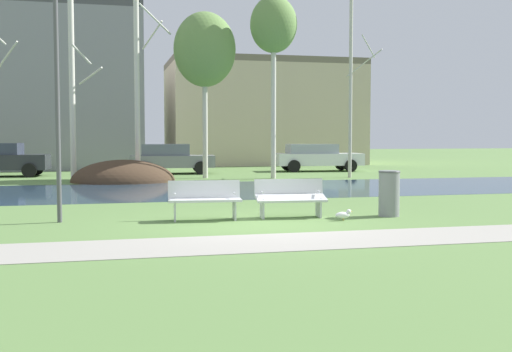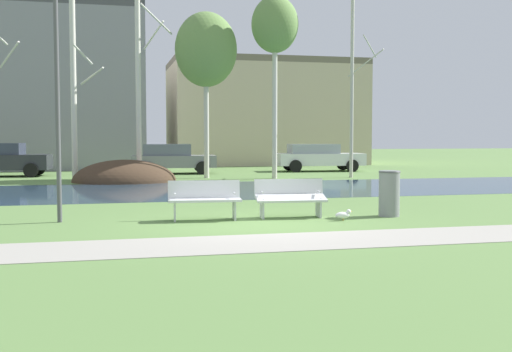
{
  "view_description": "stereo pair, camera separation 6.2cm",
  "coord_description": "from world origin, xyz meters",
  "px_view_note": "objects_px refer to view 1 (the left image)",
  "views": [
    {
      "loc": [
        -3.06,
        -12.6,
        1.86
      ],
      "look_at": [
        0.29,
        1.29,
        0.93
      ],
      "focal_mm": 43.47,
      "sensor_mm": 36.0,
      "label": 1
    },
    {
      "loc": [
        -3.0,
        -12.62,
        1.86
      ],
      "look_at": [
        0.29,
        1.29,
        0.93
      ],
      "focal_mm": 43.47,
      "sensor_mm": 36.0,
      "label": 2
    }
  ],
  "objects_px": {
    "bench_left": "(205,199)",
    "trash_bin": "(389,193)",
    "seagull": "(343,215)",
    "parked_van_nearest_dark": "(1,159)",
    "streetlamp": "(56,35)",
    "parked_hatch_third_white": "(317,157)",
    "parked_sedan_second_grey": "(170,158)",
    "bench_right": "(290,197)"
  },
  "relations": [
    {
      "from": "parked_van_nearest_dark",
      "to": "parked_hatch_third_white",
      "type": "relative_size",
      "value": 0.89
    },
    {
      "from": "streetlamp",
      "to": "parked_van_nearest_dark",
      "type": "xyz_separation_m",
      "value": [
        -3.73,
        16.45,
        -3.18
      ]
    },
    {
      "from": "bench_left",
      "to": "parked_sedan_second_grey",
      "type": "relative_size",
      "value": 0.39
    },
    {
      "from": "parked_sedan_second_grey",
      "to": "bench_right",
      "type": "bearing_deg",
      "value": -86.63
    },
    {
      "from": "bench_left",
      "to": "trash_bin",
      "type": "distance_m",
      "value": 4.27
    },
    {
      "from": "streetlamp",
      "to": "parked_sedan_second_grey",
      "type": "height_order",
      "value": "streetlamp"
    },
    {
      "from": "bench_left",
      "to": "trash_bin",
      "type": "bearing_deg",
      "value": -4.42
    },
    {
      "from": "bench_left",
      "to": "seagull",
      "type": "bearing_deg",
      "value": -14.87
    },
    {
      "from": "trash_bin",
      "to": "parked_van_nearest_dark",
      "type": "relative_size",
      "value": 0.25
    },
    {
      "from": "parked_sedan_second_grey",
      "to": "bench_left",
      "type": "bearing_deg",
      "value": -93.2
    },
    {
      "from": "parked_van_nearest_dark",
      "to": "streetlamp",
      "type": "bearing_deg",
      "value": -77.23
    },
    {
      "from": "bench_left",
      "to": "parked_van_nearest_dark",
      "type": "relative_size",
      "value": 0.4
    },
    {
      "from": "trash_bin",
      "to": "streetlamp",
      "type": "xyz_separation_m",
      "value": [
        -7.35,
        0.71,
        3.44
      ]
    },
    {
      "from": "parked_hatch_third_white",
      "to": "seagull",
      "type": "bearing_deg",
      "value": -107.39
    },
    {
      "from": "trash_bin",
      "to": "parked_hatch_third_white",
      "type": "distance_m",
      "value": 18.43
    },
    {
      "from": "trash_bin",
      "to": "parked_van_nearest_dark",
      "type": "distance_m",
      "value": 20.43
    },
    {
      "from": "trash_bin",
      "to": "parked_sedan_second_grey",
      "type": "height_order",
      "value": "parked_sedan_second_grey"
    },
    {
      "from": "bench_left",
      "to": "seagull",
      "type": "distance_m",
      "value": 3.08
    },
    {
      "from": "bench_right",
      "to": "parked_hatch_third_white",
      "type": "bearing_deg",
      "value": 69.02
    },
    {
      "from": "streetlamp",
      "to": "parked_hatch_third_white",
      "type": "height_order",
      "value": "streetlamp"
    },
    {
      "from": "seagull",
      "to": "parked_van_nearest_dark",
      "type": "distance_m",
      "value": 20.16
    },
    {
      "from": "parked_hatch_third_white",
      "to": "parked_sedan_second_grey",
      "type": "bearing_deg",
      "value": -177.04
    },
    {
      "from": "bench_right",
      "to": "parked_van_nearest_dark",
      "type": "distance_m",
      "value": 18.99
    },
    {
      "from": "trash_bin",
      "to": "parked_van_nearest_dark",
      "type": "bearing_deg",
      "value": 122.85
    },
    {
      "from": "parked_van_nearest_dark",
      "to": "bench_left",
      "type": "bearing_deg",
      "value": -67.94
    },
    {
      "from": "bench_left",
      "to": "parked_van_nearest_dark",
      "type": "height_order",
      "value": "parked_van_nearest_dark"
    },
    {
      "from": "bench_right",
      "to": "parked_van_nearest_dark",
      "type": "relative_size",
      "value": 0.4
    },
    {
      "from": "seagull",
      "to": "parked_hatch_third_white",
      "type": "bearing_deg",
      "value": 72.61
    },
    {
      "from": "parked_van_nearest_dark",
      "to": "parked_hatch_third_white",
      "type": "bearing_deg",
      "value": 2.66
    },
    {
      "from": "bench_left",
      "to": "trash_bin",
      "type": "relative_size",
      "value": 1.55
    },
    {
      "from": "seagull",
      "to": "trash_bin",
      "type": "bearing_deg",
      "value": 19.26
    },
    {
      "from": "trash_bin",
      "to": "parked_hatch_third_white",
      "type": "height_order",
      "value": "parked_hatch_third_white"
    },
    {
      "from": "trash_bin",
      "to": "parked_van_nearest_dark",
      "type": "height_order",
      "value": "parked_van_nearest_dark"
    },
    {
      "from": "seagull",
      "to": "streetlamp",
      "type": "relative_size",
      "value": 0.07
    },
    {
      "from": "bench_left",
      "to": "bench_right",
      "type": "distance_m",
      "value": 1.97
    },
    {
      "from": "parked_sedan_second_grey",
      "to": "parked_hatch_third_white",
      "type": "bearing_deg",
      "value": 2.96
    },
    {
      "from": "bench_left",
      "to": "bench_right",
      "type": "bearing_deg",
      "value": 0.0
    },
    {
      "from": "bench_right",
      "to": "streetlamp",
      "type": "bearing_deg",
      "value": 175.67
    },
    {
      "from": "bench_left",
      "to": "parked_sedan_second_grey",
      "type": "bearing_deg",
      "value": 86.8
    },
    {
      "from": "seagull",
      "to": "parked_van_nearest_dark",
      "type": "relative_size",
      "value": 0.1
    },
    {
      "from": "bench_left",
      "to": "seagull",
      "type": "height_order",
      "value": "bench_left"
    },
    {
      "from": "trash_bin",
      "to": "parked_hatch_third_white",
      "type": "xyz_separation_m",
      "value": [
        4.44,
        17.88,
        0.22
      ]
    }
  ]
}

